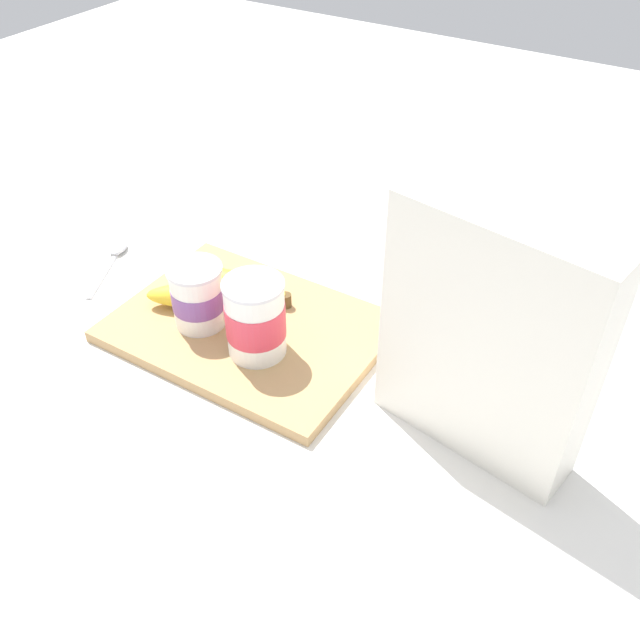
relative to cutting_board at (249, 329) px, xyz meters
name	(u,v)px	position (x,y,z in m)	size (l,w,h in m)	color
ground_plane	(249,333)	(0.00, 0.00, -0.01)	(2.40, 2.40, 0.00)	silver
cutting_board	(249,329)	(0.00, 0.00, 0.00)	(0.32, 0.23, 0.01)	tan
cereal_box	(488,339)	(-0.29, 0.01, 0.12)	(0.21, 0.06, 0.26)	white
yogurt_cup_front	(255,318)	(-0.04, 0.03, 0.05)	(0.07, 0.07, 0.10)	white
yogurt_cup_back	(198,296)	(0.05, 0.03, 0.05)	(0.07, 0.07, 0.08)	white
banana_bunch	(223,290)	(0.05, -0.02, 0.02)	(0.17, 0.12, 0.03)	yellow
spoon	(112,259)	(0.26, -0.03, 0.00)	(0.07, 0.13, 0.01)	silver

